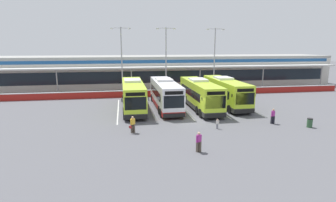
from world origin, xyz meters
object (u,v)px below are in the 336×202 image
pedestrian_near_bin (273,116)px  litter_bin (310,123)px  lamp_post_centre (166,56)px  coach_bus_right_centre (225,92)px  lamp_post_east (214,56)px  pedestrian_child (217,124)px  lamp_post_west (122,57)px  coach_bus_leftmost (133,96)px  pedestrian_in_dark_coat (199,141)px  pedestrian_with_handbag (133,124)px  coach_bus_left_centre (165,95)px  coach_bus_centre (200,95)px

pedestrian_near_bin → litter_bin: size_ratio=1.74×
lamp_post_centre → coach_bus_right_centre: bearing=-56.8°
lamp_post_east → litter_bin: (2.63, -21.91, -5.82)m
pedestrian_child → litter_bin: (9.35, -1.06, -0.07)m
coach_bus_right_centre → lamp_post_west: bearing=142.2°
coach_bus_leftmost → pedestrian_in_dark_coat: 15.78m
coach_bus_leftmost → lamp_post_east: (14.59, 11.13, 4.50)m
lamp_post_west → lamp_post_centre: bearing=-5.4°
coach_bus_right_centre → lamp_post_centre: (-6.63, 10.13, 4.50)m
pedestrian_child → lamp_post_west: (-9.18, 21.03, 5.75)m
pedestrian_child → pedestrian_near_bin: pedestrian_near_bin is taller
coach_bus_leftmost → lamp_post_east: lamp_post_east is taller
coach_bus_right_centre → pedestrian_with_handbag: bearing=-142.2°
coach_bus_left_centre → lamp_post_east: (10.40, 11.02, 4.50)m
pedestrian_near_bin → litter_bin: pedestrian_near_bin is taller
coach_bus_right_centre → pedestrian_near_bin: bearing=-80.5°
coach_bus_right_centre → pedestrian_in_dark_coat: size_ratio=7.51×
coach_bus_left_centre → coach_bus_right_centre: (8.43, 0.38, 0.00)m
coach_bus_left_centre → lamp_post_west: lamp_post_west is taller
lamp_post_east → lamp_post_west: bearing=179.4°
coach_bus_leftmost → lamp_post_centre: lamp_post_centre is taller
pedestrian_with_handbag → pedestrian_in_dark_coat: bearing=-48.5°
pedestrian_near_bin → lamp_post_west: lamp_post_west is taller
pedestrian_in_dark_coat → pedestrian_near_bin: 11.54m
coach_bus_right_centre → pedestrian_child: size_ratio=12.11×
coach_bus_right_centre → lamp_post_west: 18.20m
lamp_post_centre → lamp_post_east: size_ratio=1.00×
pedestrian_child → pedestrian_in_dark_coat: bearing=-122.6°
pedestrian_with_handbag → lamp_post_west: lamp_post_west is taller
pedestrian_with_handbag → lamp_post_east: (15.03, 20.76, 5.43)m
coach_bus_centre → lamp_post_centre: lamp_post_centre is taller
coach_bus_centre → pedestrian_in_dark_coat: bearing=-106.3°
pedestrian_near_bin → lamp_post_east: size_ratio=0.15×
pedestrian_near_bin → lamp_post_centre: size_ratio=0.15×
litter_bin → coach_bus_right_centre: bearing=112.2°
pedestrian_child → lamp_post_east: lamp_post_east is taller
coach_bus_left_centre → pedestrian_in_dark_coat: 15.25m
coach_bus_leftmost → lamp_post_centre: bearing=60.6°
pedestrian_near_bin → lamp_post_centre: bearing=112.7°
coach_bus_centre → coach_bus_right_centre: size_ratio=1.00×
pedestrian_with_handbag → pedestrian_near_bin: same height
pedestrian_in_dark_coat → pedestrian_child: pedestrian_in_dark_coat is taller
pedestrian_child → lamp_post_west: size_ratio=0.09×
pedestrian_with_handbag → coach_bus_right_centre: bearing=37.8°
coach_bus_centre → pedestrian_in_dark_coat: size_ratio=7.51×
coach_bus_leftmost → coach_bus_right_centre: size_ratio=1.00×
coach_bus_left_centre → pedestrian_in_dark_coat: size_ratio=7.51×
pedestrian_with_handbag → lamp_post_east: 26.20m
pedestrian_with_handbag → pedestrian_in_dark_coat: (4.86, -5.49, 0.02)m
lamp_post_west → lamp_post_east: (15.89, -0.17, 0.00)m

